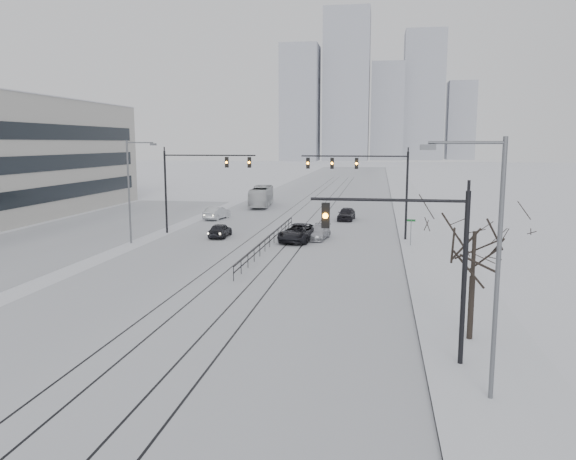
% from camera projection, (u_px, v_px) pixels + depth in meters
% --- Properties ---
extents(ground, '(500.00, 500.00, 0.00)m').
position_uv_depth(ground, '(93.00, 414.00, 18.35)').
color(ground, silver).
rests_on(ground, ground).
extents(road, '(22.00, 260.00, 0.02)m').
position_uv_depth(road, '(312.00, 207.00, 76.86)').
color(road, silver).
rests_on(road, ground).
extents(sidewalk_east, '(5.00, 260.00, 0.16)m').
position_uv_depth(sidewalk_east, '(412.00, 209.00, 74.70)').
color(sidewalk_east, silver).
rests_on(sidewalk_east, ground).
extents(curb, '(0.10, 260.00, 0.12)m').
position_uv_depth(curb, '(394.00, 209.00, 75.09)').
color(curb, gray).
rests_on(curb, ground).
extents(parking_strip, '(14.00, 60.00, 0.03)m').
position_uv_depth(parking_strip, '(82.00, 232.00, 55.66)').
color(parking_strip, silver).
rests_on(parking_strip, ground).
extents(tram_rails, '(5.30, 180.00, 0.01)m').
position_uv_depth(tram_rails, '(289.00, 229.00, 57.35)').
color(tram_rails, black).
rests_on(tram_rails, ground).
extents(skyline, '(96.00, 48.00, 72.00)m').
position_uv_depth(skyline, '(373.00, 98.00, 279.65)').
color(skyline, '#999DA8').
rests_on(skyline, ground).
extents(traffic_mast_near, '(6.10, 0.37, 7.00)m').
position_uv_depth(traffic_mast_near, '(422.00, 253.00, 21.78)').
color(traffic_mast_near, black).
rests_on(traffic_mast_near, ground).
extents(traffic_mast_ne, '(9.60, 0.37, 8.00)m').
position_uv_depth(traffic_mast_ne, '(369.00, 177.00, 50.29)').
color(traffic_mast_ne, black).
rests_on(traffic_mast_ne, ground).
extents(traffic_mast_nw, '(9.10, 0.37, 8.00)m').
position_uv_depth(traffic_mast_nw, '(195.00, 176.00, 53.95)').
color(traffic_mast_nw, black).
rests_on(traffic_mast_nw, ground).
extents(street_light_east, '(2.73, 0.25, 9.00)m').
position_uv_depth(street_light_east, '(489.00, 253.00, 18.45)').
color(street_light_east, '#595B60').
rests_on(street_light_east, ground).
extents(street_light_west, '(2.73, 0.25, 9.00)m').
position_uv_depth(street_light_west, '(132.00, 184.00, 48.74)').
color(street_light_west, '#595B60').
rests_on(street_light_west, ground).
extents(bare_tree, '(4.40, 4.40, 6.10)m').
position_uv_depth(bare_tree, '(474.00, 243.00, 24.34)').
color(bare_tree, black).
rests_on(bare_tree, ground).
extents(median_fence, '(0.06, 24.00, 1.00)m').
position_uv_depth(median_fence, '(270.00, 241.00, 47.52)').
color(median_fence, black).
rests_on(median_fence, ground).
extents(street_sign, '(0.70, 0.06, 2.40)m').
position_uv_depth(street_sign, '(411.00, 229.00, 47.43)').
color(street_sign, '#595B60').
rests_on(street_sign, ground).
extents(sedan_sb_inner, '(1.65, 3.95, 1.34)m').
position_uv_depth(sedan_sb_inner, '(220.00, 230.00, 52.50)').
color(sedan_sb_inner, black).
rests_on(sedan_sb_inner, ground).
extents(sedan_sb_outer, '(2.23, 4.60, 1.45)m').
position_uv_depth(sedan_sb_outer, '(217.00, 213.00, 64.82)').
color(sedan_sb_outer, silver).
rests_on(sedan_sb_outer, ground).
extents(sedan_nb_front, '(3.49, 5.96, 1.56)m').
position_uv_depth(sedan_nb_front, '(299.00, 233.00, 50.34)').
color(sedan_nb_front, black).
rests_on(sedan_nb_front, ground).
extents(sedan_nb_right, '(2.33, 4.52, 1.25)m').
position_uv_depth(sedan_nb_right, '(318.00, 233.00, 51.45)').
color(sedan_nb_right, '#B8BAC0').
rests_on(sedan_nb_right, ground).
extents(sedan_nb_far, '(2.06, 4.43, 1.47)m').
position_uv_depth(sedan_nb_far, '(346.00, 214.00, 64.02)').
color(sedan_nb_far, black).
rests_on(sedan_nb_far, ground).
extents(box_truck, '(3.19, 10.17, 2.79)m').
position_uv_depth(box_truck, '(261.00, 197.00, 77.67)').
color(box_truck, silver).
rests_on(box_truck, ground).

